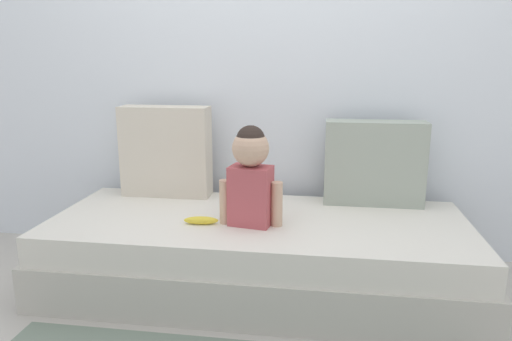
{
  "coord_description": "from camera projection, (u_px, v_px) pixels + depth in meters",
  "views": [
    {
      "loc": [
        0.32,
        -2.27,
        1.18
      ],
      "look_at": [
        -0.01,
        0.0,
        0.63
      ],
      "focal_mm": 33.18,
      "sensor_mm": 36.0,
      "label": 1
    }
  ],
  "objects": [
    {
      "name": "ground_plane",
      "position": [
        258.0,
        287.0,
        2.5
      ],
      "size": [
        12.0,
        12.0,
        0.0
      ],
      "primitive_type": "plane",
      "color": "#B2ADA3"
    },
    {
      "name": "back_wall",
      "position": [
        272.0,
        54.0,
        2.77
      ],
      "size": [
        5.37,
        0.1,
        2.4
      ],
      "primitive_type": "cube",
      "color": "silver",
      "rests_on": "ground"
    },
    {
      "name": "couch",
      "position": [
        258.0,
        254.0,
        2.46
      ],
      "size": [
        2.17,
        0.89,
        0.38
      ],
      "color": "beige",
      "rests_on": "ground"
    },
    {
      "name": "throw_pillow_left",
      "position": [
        166.0,
        151.0,
        2.77
      ],
      "size": [
        0.52,
        0.16,
        0.53
      ],
      "primitive_type": "cube",
      "color": "beige",
      "rests_on": "couch"
    },
    {
      "name": "throw_pillow_right",
      "position": [
        374.0,
        163.0,
        2.6
      ],
      "size": [
        0.54,
        0.16,
        0.46
      ],
      "primitive_type": "cube",
      "color": "#99A393",
      "rests_on": "couch"
    },
    {
      "name": "toddler",
      "position": [
        251.0,
        173.0,
        2.26
      ],
      "size": [
        0.31,
        0.18,
        0.49
      ],
      "color": "#B24C51",
      "rests_on": "couch"
    },
    {
      "name": "banana",
      "position": [
        201.0,
        220.0,
        2.32
      ],
      "size": [
        0.17,
        0.06,
        0.04
      ],
      "primitive_type": "ellipsoid",
      "rotation": [
        0.0,
        0.0,
        0.11
      ],
      "color": "yellow",
      "rests_on": "couch"
    }
  ]
}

